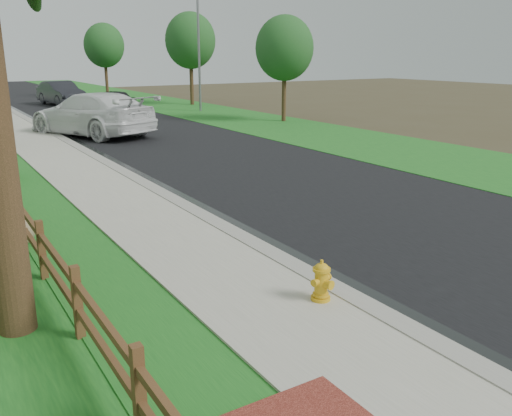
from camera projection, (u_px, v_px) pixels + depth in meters
ground at (416, 358)px, 7.08m from camera, size 120.00×120.00×0.00m
road at (79, 110)px, 37.99m from camera, size 8.00×90.00×0.02m
curb at (15, 112)px, 35.85m from camera, size 0.40×90.00×0.12m
wet_gutter at (20, 113)px, 36.04m from camera, size 0.50×90.00×0.00m
verge_far at (170, 105)px, 41.49m from camera, size 6.00×90.00×0.04m
ranch_fence at (29, 229)px, 10.31m from camera, size 0.12×16.92×1.10m
fire_hydrant at (321, 282)px, 8.45m from camera, size 0.44×0.36×0.67m
white_suv at (92, 114)px, 25.88m from camera, size 5.31×7.59×2.04m
dark_car_mid at (113, 100)px, 37.21m from camera, size 2.36×4.40×1.42m
dark_car_far at (61, 93)px, 41.06m from camera, size 2.71×5.65×1.79m
streetlight at (197, 43)px, 35.69m from camera, size 1.80×0.61×7.92m
boulder at (7, 233)px, 10.87m from camera, size 1.21×1.00×0.72m
tree_near_right at (285, 48)px, 30.41m from camera, size 3.29×3.29×5.92m
tree_mid_right at (190, 41)px, 40.31m from camera, size 3.76×3.76×6.82m
tree_far_right at (104, 45)px, 47.57m from camera, size 3.48×3.48×6.42m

